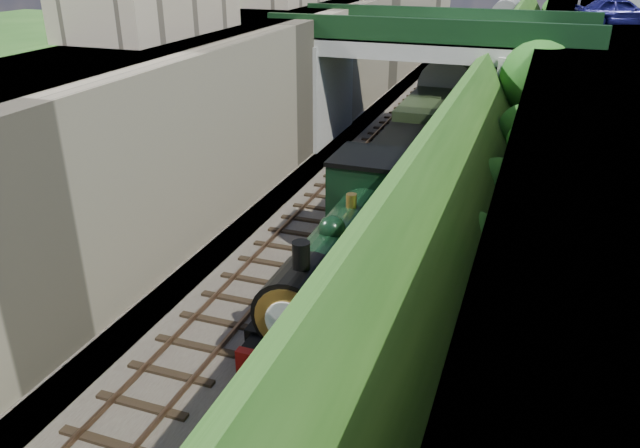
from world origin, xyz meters
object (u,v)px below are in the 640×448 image
(road_bridge, at_px, (440,76))
(car_silver, at_px, (633,7))
(locomotive, at_px, (349,251))
(car_blue, at_px, (618,12))
(tender, at_px, (402,180))
(tree, at_px, (540,81))

(road_bridge, relative_size, car_silver, 3.81)
(locomotive, bearing_deg, car_blue, 70.45)
(tender, bearing_deg, car_blue, 62.46)
(car_blue, bearing_deg, locomotive, 144.50)
(car_blue, bearing_deg, tender, 136.51)
(car_blue, height_order, tender, car_blue)
(locomotive, relative_size, tender, 1.70)
(tender, bearing_deg, road_bridge, 91.55)
(road_bridge, xyz_separation_m, tender, (0.26, -9.43, -2.46))
(tender, bearing_deg, locomotive, -90.00)
(car_blue, xyz_separation_m, tender, (-8.19, -15.70, -5.40))
(tree, distance_m, tender, 8.93)
(car_silver, height_order, tender, car_silver)
(road_bridge, distance_m, locomotive, 16.94)
(tree, distance_m, car_blue, 9.71)
(tree, height_order, car_silver, car_silver)
(car_blue, relative_size, car_silver, 1.07)
(locomotive, distance_m, tender, 7.37)
(car_silver, distance_m, tender, 22.35)
(tree, xyz_separation_m, car_blue, (3.48, 8.75, 2.37))
(road_bridge, xyz_separation_m, tree, (4.97, -2.48, 0.57))
(road_bridge, distance_m, car_silver, 14.24)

